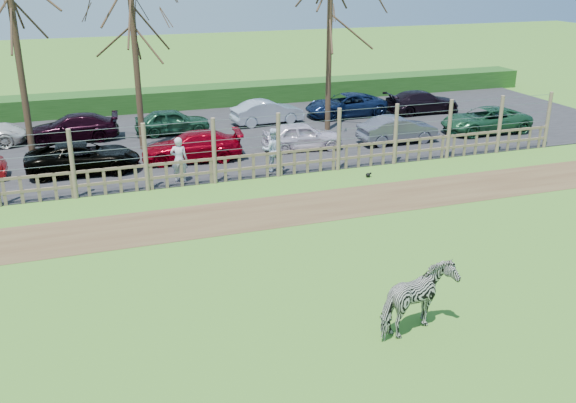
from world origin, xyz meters
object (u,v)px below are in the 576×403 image
object	(u,v)px
car_4	(302,136)
car_9	(73,128)
tree_mid	(134,37)
car_10	(172,121)
car_12	(346,105)
car_13	(422,102)
car_3	(192,146)
car_5	(398,130)
visitor_a	(179,160)
car_2	(83,158)
tree_right	(330,20)
car_11	(267,112)
car_6	(485,120)
tree_left	(14,24)
zebra	(418,300)
visitor_b	(273,150)
crow	(368,175)

from	to	relation	value
car_4	car_9	distance (m)	10.65
tree_mid	car_10	bearing A→B (deg)	52.24
car_12	car_13	bearing A→B (deg)	81.55
tree_mid	car_9	bearing A→B (deg)	138.99
car_4	car_12	world-z (taller)	same
car_3	car_5	xyz separation A→B (m)	(9.38, -0.28, 0.00)
visitor_a	car_2	size ratio (longest dim) A/B	0.40
car_4	car_9	world-z (taller)	same
tree_right	car_4	size ratio (longest dim) A/B	2.09
car_13	car_3	bearing A→B (deg)	109.78
car_10	car_11	size ratio (longest dim) A/B	0.97
tree_right	car_6	xyz separation A→B (m)	(6.99, -2.94, -4.60)
tree_left	car_9	bearing A→B (deg)	64.70
car_4	car_9	bearing A→B (deg)	68.90
zebra	car_12	world-z (taller)	zebra
visitor_b	visitor_a	bearing A→B (deg)	11.23
crow	car_6	bearing A→B (deg)	27.47
car_4	zebra	bearing A→B (deg)	175.57
car_5	car_13	world-z (taller)	same
car_6	car_3	bearing A→B (deg)	-88.05
car_3	car_12	distance (m)	10.70
car_6	car_10	world-z (taller)	same
tree_mid	zebra	xyz separation A→B (m)	(3.96, -17.06, -4.06)
tree_right	visitor_a	size ratio (longest dim) A/B	4.26
tree_mid	car_10	xyz separation A→B (m)	(1.69, 2.18, -4.23)
tree_right	car_6	world-z (taller)	tree_right
car_5	car_12	bearing A→B (deg)	1.06
car_3	car_12	world-z (taller)	same
tree_mid	car_11	distance (m)	8.25
car_2	car_13	bearing A→B (deg)	-72.53
tree_mid	car_4	world-z (taller)	tree_mid
tree_right	car_5	distance (m)	6.01
tree_mid	visitor_b	bearing A→B (deg)	-47.61
visitor_b	car_2	bearing A→B (deg)	-8.04
crow	car_3	distance (m)	7.39
tree_mid	car_6	xyz separation A→B (m)	(15.99, -2.44, -4.23)
visitor_b	car_11	bearing A→B (deg)	-96.09
car_2	car_12	bearing A→B (deg)	-65.79
visitor_a	car_10	distance (m)	7.25
car_2	car_4	size ratio (longest dim) A/B	1.23
tree_right	crow	xyz separation A→B (m)	(-1.26, -7.23, -5.15)
zebra	car_6	bearing A→B (deg)	-60.16
zebra	car_11	xyz separation A→B (m)	(2.61, 19.70, -0.17)
tree_right	crow	world-z (taller)	tree_right
visitor_b	car_3	world-z (taller)	visitor_b
tree_right	car_10	size ratio (longest dim) A/B	2.09
tree_right	visitor_a	distance (m)	10.81
tree_right	zebra	world-z (taller)	tree_right
car_5	car_11	bearing A→B (deg)	40.09
car_2	car_11	world-z (taller)	same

